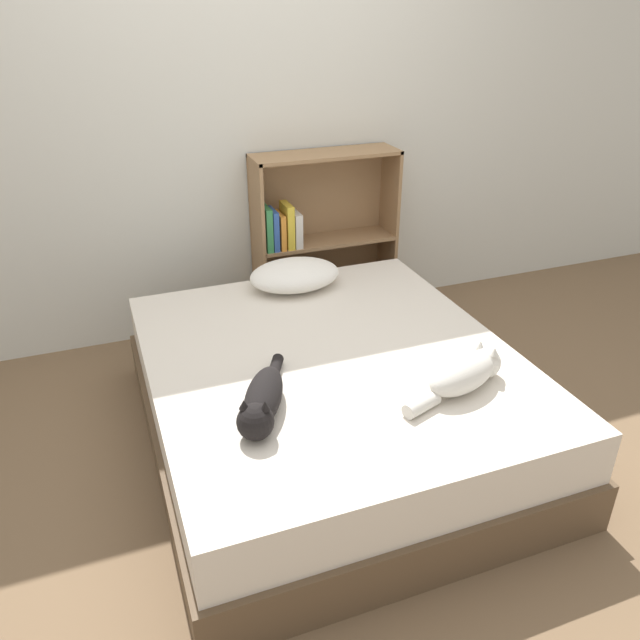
# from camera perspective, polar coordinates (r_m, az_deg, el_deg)

# --- Properties ---
(ground_plane) EXTENTS (8.00, 8.00, 0.00)m
(ground_plane) POSITION_cam_1_polar(r_m,az_deg,el_deg) (2.95, 0.95, -10.65)
(ground_plane) COLOR brown
(wall_back) EXTENTS (8.00, 0.06, 2.50)m
(wall_back) POSITION_cam_1_polar(r_m,az_deg,el_deg) (3.61, -6.95, 18.26)
(wall_back) COLOR silver
(wall_back) RESTS_ON ground_plane
(bed) EXTENTS (1.58, 1.81, 0.45)m
(bed) POSITION_cam_1_polar(r_m,az_deg,el_deg) (2.82, 0.98, -7.12)
(bed) COLOR brown
(bed) RESTS_ON ground_plane
(pillow) EXTENTS (0.48, 0.34, 0.15)m
(pillow) POSITION_cam_1_polar(r_m,az_deg,el_deg) (3.28, -2.33, 4.14)
(pillow) COLOR white
(pillow) RESTS_ON bed
(cat_light) EXTENTS (0.50, 0.27, 0.15)m
(cat_light) POSITION_cam_1_polar(r_m,az_deg,el_deg) (2.51, 13.12, -4.72)
(cat_light) COLOR beige
(cat_light) RESTS_ON bed
(cat_dark) EXTENTS (0.31, 0.52, 0.16)m
(cat_dark) POSITION_cam_1_polar(r_m,az_deg,el_deg) (2.30, -5.33, -7.45)
(cat_dark) COLOR black
(cat_dark) RESTS_ON bed
(bookshelf) EXTENTS (0.85, 0.26, 1.04)m
(bookshelf) POSITION_cam_1_polar(r_m,az_deg,el_deg) (3.78, -0.29, 7.69)
(bookshelf) COLOR #8E6B47
(bookshelf) RESTS_ON ground_plane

